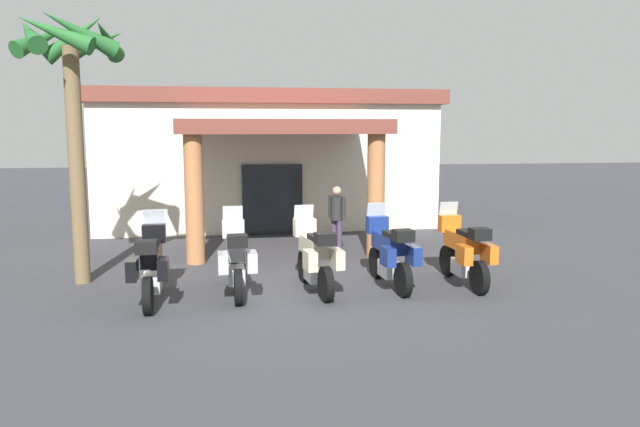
% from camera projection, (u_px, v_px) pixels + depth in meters
% --- Properties ---
extents(ground_plane, '(80.00, 80.00, 0.00)m').
position_uv_depth(ground_plane, '(295.00, 289.00, 12.17)').
color(ground_plane, '#38383D').
extents(motel_building, '(11.11, 11.21, 4.34)m').
position_uv_depth(motel_building, '(263.00, 156.00, 21.28)').
color(motel_building, silver).
rests_on(motel_building, ground_plane).
extents(motorcycle_black, '(0.71, 2.21, 1.61)m').
position_uv_depth(motorcycle_black, '(151.00, 265.00, 11.13)').
color(motorcycle_black, black).
rests_on(motorcycle_black, ground_plane).
extents(motorcycle_silver, '(0.72, 2.21, 1.61)m').
position_uv_depth(motorcycle_silver, '(236.00, 259.00, 11.69)').
color(motorcycle_silver, black).
rests_on(motorcycle_silver, ground_plane).
extents(motorcycle_cream, '(0.80, 2.21, 1.61)m').
position_uv_depth(motorcycle_cream, '(315.00, 256.00, 11.88)').
color(motorcycle_cream, black).
rests_on(motorcycle_cream, ground_plane).
extents(motorcycle_blue, '(0.74, 2.21, 1.61)m').
position_uv_depth(motorcycle_blue, '(390.00, 253.00, 12.22)').
color(motorcycle_blue, black).
rests_on(motorcycle_blue, ground_plane).
extents(motorcycle_orange, '(0.72, 2.21, 1.61)m').
position_uv_depth(motorcycle_orange, '(464.00, 251.00, 12.38)').
color(motorcycle_orange, black).
rests_on(motorcycle_orange, ground_plane).
extents(pedestrian, '(0.39, 0.42, 1.71)m').
position_uv_depth(pedestrian, '(337.00, 214.00, 15.57)').
color(pedestrian, '#3F334C').
rests_on(pedestrian, ground_plane).
extents(palm_tree_roadside, '(2.22, 2.27, 5.62)m').
position_uv_depth(palm_tree_roadside, '(71.00, 72.00, 12.07)').
color(palm_tree_roadside, brown).
rests_on(palm_tree_roadside, ground_plane).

